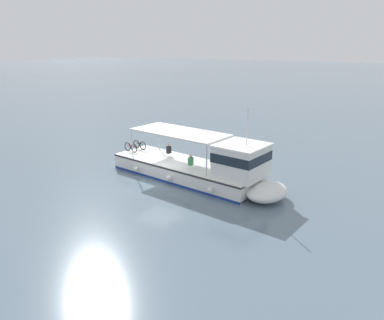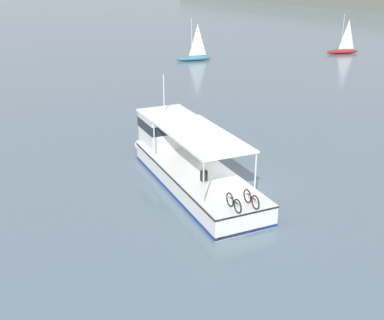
# 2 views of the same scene
# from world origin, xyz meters

# --- Properties ---
(ground_plane) EXTENTS (400.00, 400.00, 0.00)m
(ground_plane) POSITION_xyz_m (0.00, 0.00, 0.00)
(ground_plane) COLOR slate
(ferry_main) EXTENTS (13.01, 4.50, 5.32)m
(ferry_main) POSITION_xyz_m (-2.58, -1.57, 1.01)
(ferry_main) COLOR white
(ferry_main) RESTS_ON ground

